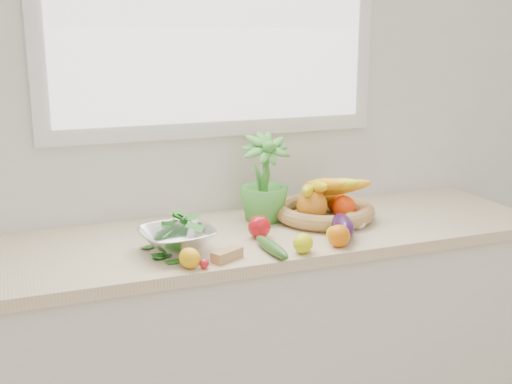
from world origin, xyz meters
name	(u,v)px	position (x,y,z in m)	size (l,w,h in m)	color
back_wall	(213,96)	(0.00, 2.25, 1.35)	(4.50, 0.02, 2.70)	white
counter_cabinet	(241,354)	(0.00, 1.95, 0.43)	(2.20, 0.58, 0.86)	silver
countertop	(241,239)	(0.00, 1.95, 0.88)	(2.24, 0.62, 0.04)	beige
orange_loose	(339,236)	(0.25, 1.70, 0.94)	(0.07, 0.07, 0.07)	orange
lemon_a	(190,258)	(-0.25, 1.69, 0.93)	(0.06, 0.08, 0.06)	#FFB60D
lemon_b	(303,243)	(0.12, 1.69, 0.93)	(0.06, 0.08, 0.06)	#DDDE0C
lemon_c	(336,235)	(0.26, 1.74, 0.93)	(0.06, 0.07, 0.06)	#D4C80B
apple	(259,227)	(0.04, 1.88, 0.94)	(0.08, 0.08, 0.08)	red
ginger	(227,255)	(-0.13, 1.72, 0.92)	(0.10, 0.04, 0.03)	tan
garlic_a	(359,223)	(0.41, 1.85, 0.92)	(0.05, 0.05, 0.04)	white
garlic_b	(307,214)	(0.29, 2.01, 0.92)	(0.05, 0.05, 0.05)	silver
garlic_c	(351,218)	(0.41, 1.90, 0.92)	(0.06, 0.06, 0.05)	beige
eggplant	(342,226)	(0.32, 1.79, 0.94)	(0.07, 0.19, 0.08)	#2C103A
cucumber	(272,247)	(0.02, 1.72, 0.92)	(0.04, 0.22, 0.04)	#205619
radish	(204,264)	(-0.22, 1.67, 0.91)	(0.03, 0.03, 0.03)	red
potted_herb	(264,178)	(0.14, 2.07, 1.06)	(0.19, 0.19, 0.33)	green
fruit_basket	(323,205)	(0.35, 2.00, 0.95)	(0.45, 0.45, 0.19)	tan
colander_with_spinach	(177,233)	(-0.25, 1.84, 0.96)	(0.27, 0.27, 0.12)	white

